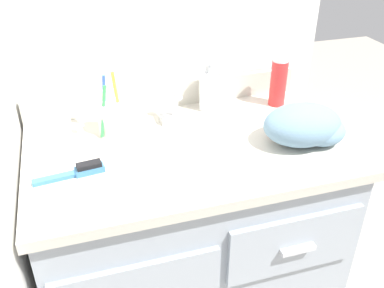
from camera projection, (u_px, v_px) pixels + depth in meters
The scene contains 9 objects.
wall_back at pixel (159, 18), 1.34m from camera, with size 1.09×0.08×2.20m, color silver.
vanity at pixel (189, 247), 1.42m from camera, with size 0.91×0.57×0.82m.
backsplash at pixel (166, 94), 1.42m from camera, with size 0.91×0.02×0.08m.
sink_faucet at pixel (175, 107), 1.32m from camera, with size 0.09×0.09×0.14m.
toothbrush_cup at pixel (111, 116), 1.26m from camera, with size 0.09×0.08×0.20m.
soap_dispenser at pixel (209, 90), 1.39m from camera, with size 0.06×0.06×0.16m.
shaving_cream_can at pixel (279, 80), 1.40m from camera, with size 0.05×0.05×0.17m.
hairbrush at pixel (79, 171), 1.09m from camera, with size 0.18×0.05×0.03m.
hand_towel at pixel (307, 126), 1.21m from camera, with size 0.23×0.17×0.11m.
Camera 1 is at (-0.30, -1.00, 1.45)m, focal length 40.00 mm.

